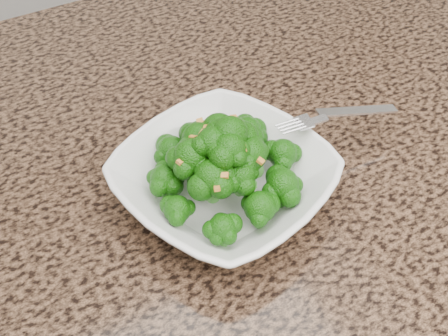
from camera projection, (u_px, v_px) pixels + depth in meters
granite_counter at (160, 237)px, 0.64m from camera, size 1.64×1.04×0.03m
bowl at (224, 181)px, 0.64m from camera, size 0.29×0.29×0.06m
broccoli_pile at (224, 140)px, 0.60m from camera, size 0.21×0.21×0.07m
garlic_topping at (224, 112)px, 0.57m from camera, size 0.12×0.12×0.01m
fork at (321, 119)px, 0.66m from camera, size 0.19×0.06×0.01m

